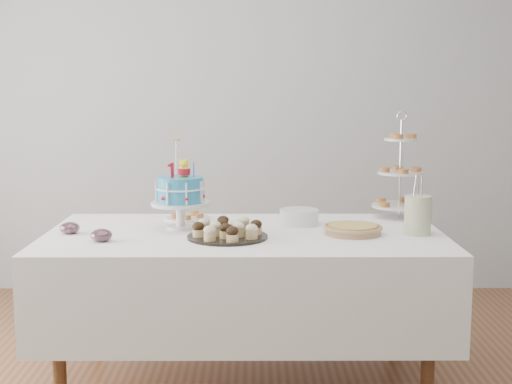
{
  "coord_description": "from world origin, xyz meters",
  "views": [
    {
      "loc": [
        0.05,
        -3.09,
        1.47
      ],
      "look_at": [
        0.06,
        0.3,
        0.97
      ],
      "focal_mm": 50.0,
      "sensor_mm": 36.0,
      "label": 1
    }
  ],
  "objects_px": {
    "cupcake_tray": "(227,229)",
    "pastry_plate": "(187,216)",
    "pie": "(353,229)",
    "utensil_pitcher": "(418,213)",
    "tiered_stand": "(400,173)",
    "plate_stack": "(299,217)",
    "jam_bowl_a": "(101,235)",
    "jam_bowl_b": "(70,228)",
    "table": "(245,278)",
    "birthday_cake": "(180,205)"
  },
  "relations": [
    {
      "from": "plate_stack",
      "to": "jam_bowl_a",
      "type": "xyz_separation_m",
      "value": [
        -0.93,
        -0.41,
        -0.01
      ]
    },
    {
      "from": "birthday_cake",
      "to": "jam_bowl_a",
      "type": "height_order",
      "value": "birthday_cake"
    },
    {
      "from": "pie",
      "to": "utensil_pitcher",
      "type": "xyz_separation_m",
      "value": [
        0.31,
        -0.0,
        0.08
      ]
    },
    {
      "from": "jam_bowl_a",
      "to": "jam_bowl_b",
      "type": "relative_size",
      "value": 1.04
    },
    {
      "from": "plate_stack",
      "to": "jam_bowl_a",
      "type": "relative_size",
      "value": 2.02
    },
    {
      "from": "cupcake_tray",
      "to": "utensil_pitcher",
      "type": "bearing_deg",
      "value": 5.36
    },
    {
      "from": "pie",
      "to": "tiered_stand",
      "type": "relative_size",
      "value": 0.5
    },
    {
      "from": "jam_bowl_b",
      "to": "utensil_pitcher",
      "type": "distance_m",
      "value": 1.67
    },
    {
      "from": "cupcake_tray",
      "to": "pastry_plate",
      "type": "bearing_deg",
      "value": 115.89
    },
    {
      "from": "jam_bowl_a",
      "to": "pastry_plate",
      "type": "bearing_deg",
      "value": 57.99
    },
    {
      "from": "pastry_plate",
      "to": "birthday_cake",
      "type": "bearing_deg",
      "value": -91.94
    },
    {
      "from": "birthday_cake",
      "to": "pie",
      "type": "xyz_separation_m",
      "value": [
        0.84,
        -0.13,
        -0.1
      ]
    },
    {
      "from": "pie",
      "to": "tiered_stand",
      "type": "distance_m",
      "value": 0.58
    },
    {
      "from": "pastry_plate",
      "to": "jam_bowl_b",
      "type": "height_order",
      "value": "jam_bowl_b"
    },
    {
      "from": "tiered_stand",
      "to": "jam_bowl_b",
      "type": "xyz_separation_m",
      "value": [
        -1.67,
        -0.43,
        -0.21
      ]
    },
    {
      "from": "pie",
      "to": "plate_stack",
      "type": "xyz_separation_m",
      "value": [
        -0.24,
        0.25,
        0.01
      ]
    },
    {
      "from": "pie",
      "to": "jam_bowl_a",
      "type": "distance_m",
      "value": 1.18
    },
    {
      "from": "birthday_cake",
      "to": "table",
      "type": "bearing_deg",
      "value": -34.81
    },
    {
      "from": "tiered_stand",
      "to": "utensil_pitcher",
      "type": "xyz_separation_m",
      "value": [
        -0.0,
        -0.45,
        -0.14
      ]
    },
    {
      "from": "table",
      "to": "cupcake_tray",
      "type": "distance_m",
      "value": 0.31
    },
    {
      "from": "pie",
      "to": "pastry_plate",
      "type": "height_order",
      "value": "pie"
    },
    {
      "from": "pie",
      "to": "jam_bowl_b",
      "type": "distance_m",
      "value": 1.36
    },
    {
      "from": "pie",
      "to": "pastry_plate",
      "type": "xyz_separation_m",
      "value": [
        -0.83,
        0.39,
        -0.01
      ]
    },
    {
      "from": "pastry_plate",
      "to": "jam_bowl_b",
      "type": "xyz_separation_m",
      "value": [
        -0.53,
        -0.37,
        0.01
      ]
    },
    {
      "from": "jam_bowl_b",
      "to": "utensil_pitcher",
      "type": "relative_size",
      "value": 0.34
    },
    {
      "from": "cupcake_tray",
      "to": "pastry_plate",
      "type": "height_order",
      "value": "cupcake_tray"
    },
    {
      "from": "birthday_cake",
      "to": "cupcake_tray",
      "type": "xyz_separation_m",
      "value": [
        0.24,
        -0.21,
        -0.08
      ]
    },
    {
      "from": "birthday_cake",
      "to": "plate_stack",
      "type": "relative_size",
      "value": 2.23
    },
    {
      "from": "plate_stack",
      "to": "pastry_plate",
      "type": "distance_m",
      "value": 0.6
    },
    {
      "from": "cupcake_tray",
      "to": "jam_bowl_a",
      "type": "bearing_deg",
      "value": -172.91
    },
    {
      "from": "cupcake_tray",
      "to": "pie",
      "type": "height_order",
      "value": "cupcake_tray"
    },
    {
      "from": "jam_bowl_a",
      "to": "table",
      "type": "bearing_deg",
      "value": 17.33
    },
    {
      "from": "cupcake_tray",
      "to": "jam_bowl_a",
      "type": "xyz_separation_m",
      "value": [
        -0.57,
        -0.07,
        -0.01
      ]
    },
    {
      "from": "plate_stack",
      "to": "pastry_plate",
      "type": "bearing_deg",
      "value": 166.38
    },
    {
      "from": "birthday_cake",
      "to": "plate_stack",
      "type": "distance_m",
      "value": 0.61
    },
    {
      "from": "birthday_cake",
      "to": "cupcake_tray",
      "type": "relative_size",
      "value": 1.18
    },
    {
      "from": "cupcake_tray",
      "to": "utensil_pitcher",
      "type": "relative_size",
      "value": 1.33
    },
    {
      "from": "birthday_cake",
      "to": "pie",
      "type": "distance_m",
      "value": 0.85
    },
    {
      "from": "cupcake_tray",
      "to": "tiered_stand",
      "type": "bearing_deg",
      "value": 30.32
    },
    {
      "from": "cupcake_tray",
      "to": "pastry_plate",
      "type": "relative_size",
      "value": 1.62
    },
    {
      "from": "tiered_stand",
      "to": "plate_stack",
      "type": "height_order",
      "value": "tiered_stand"
    },
    {
      "from": "cupcake_tray",
      "to": "plate_stack",
      "type": "bearing_deg",
      "value": 43.25
    },
    {
      "from": "tiered_stand",
      "to": "plate_stack",
      "type": "distance_m",
      "value": 0.62
    },
    {
      "from": "pastry_plate",
      "to": "pie",
      "type": "bearing_deg",
      "value": -25.04
    },
    {
      "from": "plate_stack",
      "to": "jam_bowl_a",
      "type": "distance_m",
      "value": 1.01
    },
    {
      "from": "pastry_plate",
      "to": "utensil_pitcher",
      "type": "xyz_separation_m",
      "value": [
        1.14,
        -0.39,
        0.09
      ]
    },
    {
      "from": "pie",
      "to": "utensil_pitcher",
      "type": "bearing_deg",
      "value": -0.77
    },
    {
      "from": "pastry_plate",
      "to": "jam_bowl_a",
      "type": "height_order",
      "value": "jam_bowl_a"
    },
    {
      "from": "table",
      "to": "pie",
      "type": "relative_size",
      "value": 6.76
    },
    {
      "from": "pie",
      "to": "pastry_plate",
      "type": "distance_m",
      "value": 0.91
    }
  ]
}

